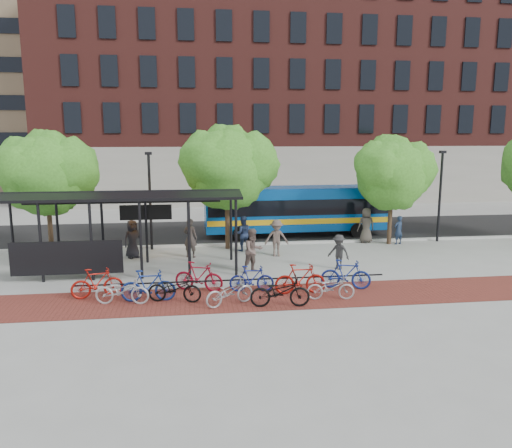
{
  "coord_description": "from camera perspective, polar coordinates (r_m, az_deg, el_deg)",
  "views": [
    {
      "loc": [
        -4.84,
        -22.67,
        6.01
      ],
      "look_at": [
        -1.69,
        1.61,
        1.6
      ],
      "focal_mm": 35.0,
      "sensor_mm": 36.0,
      "label": 1
    }
  ],
  "objects": [
    {
      "name": "bike_11",
      "position": [
        20.01,
        10.23,
        -5.68
      ],
      "size": [
        2.03,
        1.12,
        1.18
      ],
      "primitive_type": "imported",
      "rotation": [
        0.0,
        0.0,
        1.26
      ],
      "color": "navy",
      "rests_on": "ground"
    },
    {
      "name": "pedestrian_7",
      "position": [
        28.67,
        15.97,
        -0.67
      ],
      "size": [
        0.68,
        0.56,
        1.59
      ],
      "primitive_type": "imported",
      "rotation": [
        0.0,
        0.0,
        3.5
      ],
      "color": "#1E2D47",
      "rests_on": "ground"
    },
    {
      "name": "bike_5",
      "position": [
        19.53,
        -6.56,
        -5.98
      ],
      "size": [
        2.02,
        1.2,
        1.17
      ],
      "primitive_type": "imported",
      "rotation": [
        0.0,
        0.0,
        1.21
      ],
      "color": "maroon",
      "rests_on": "ground"
    },
    {
      "name": "bike_4",
      "position": [
        18.42,
        -9.29,
        -7.28
      ],
      "size": [
        2.06,
        1.09,
        1.03
      ],
      "primitive_type": "imported",
      "rotation": [
        0.0,
        0.0,
        1.35
      ],
      "color": "black",
      "rests_on": "ground"
    },
    {
      "name": "bike_7",
      "position": [
        19.35,
        -0.5,
        -6.27
      ],
      "size": [
        1.77,
        0.66,
        1.04
      ],
      "primitive_type": "imported",
      "rotation": [
        0.0,
        0.0,
        1.47
      ],
      "color": "navy",
      "rests_on": "ground"
    },
    {
      "name": "building_brick",
      "position": [
        51.04,
        9.85,
        14.55
      ],
      "size": [
        55.0,
        14.0,
        20.0
      ],
      "primitive_type": "cube",
      "color": "#5C2420",
      "rests_on": "ground"
    },
    {
      "name": "bike_2",
      "position": [
        18.6,
        -15.06,
        -7.35
      ],
      "size": [
        2.01,
        0.93,
        1.02
      ],
      "primitive_type": "imported",
      "rotation": [
        0.0,
        0.0,
        1.43
      ],
      "color": "#AAAAAD",
      "rests_on": "ground"
    },
    {
      "name": "bike_6",
      "position": [
        17.91,
        -3.04,
        -7.74
      ],
      "size": [
        1.99,
        1.38,
        0.99
      ],
      "primitive_type": "imported",
      "rotation": [
        0.0,
        0.0,
        2.0
      ],
      "color": "gray",
      "rests_on": "ground"
    },
    {
      "name": "brick_strip",
      "position": [
        18.87,
        1.67,
        -8.35
      ],
      "size": [
        24.0,
        3.0,
        0.01
      ],
      "primitive_type": "cube",
      "color": "maroon",
      "rests_on": "ground"
    },
    {
      "name": "asphalt_street",
      "position": [
        31.62,
        1.54,
        -0.74
      ],
      "size": [
        160.0,
        8.0,
        0.01
      ],
      "primitive_type": "cube",
      "color": "black",
      "rests_on": "ground"
    },
    {
      "name": "bus_shelter",
      "position": [
        22.63,
        -15.7,
        2.18
      ],
      "size": [
        10.6,
        3.07,
        3.6
      ],
      "color": "black",
      "rests_on": "ground"
    },
    {
      "name": "pedestrian_9",
      "position": [
        22.76,
        9.43,
        -3.17
      ],
      "size": [
        1.16,
        1.13,
        1.59
      ],
      "primitive_type": "imported",
      "rotation": [
        0.0,
        0.0,
        5.54
      ],
      "color": "#2A2A2A",
      "rests_on": "ground"
    },
    {
      "name": "tree_b",
      "position": [
        26.13,
        -3.16,
        6.79
      ],
      "size": [
        5.15,
        4.2,
        6.47
      ],
      "color": "#382619",
      "rests_on": "ground"
    },
    {
      "name": "pedestrian_0",
      "position": [
        25.23,
        -13.93,
        -1.67
      ],
      "size": [
        1.1,
        1.01,
        1.89
      ],
      "primitive_type": "imported",
      "rotation": [
        0.0,
        0.0,
        0.57
      ],
      "color": "black",
      "rests_on": "ground"
    },
    {
      "name": "lamp_post_left",
      "position": [
        26.56,
        -12.02,
        2.93
      ],
      "size": [
        0.35,
        0.2,
        5.12
      ],
      "color": "black",
      "rests_on": "ground"
    },
    {
      "name": "bike_9",
      "position": [
        19.15,
        5.07,
        -6.28
      ],
      "size": [
        1.96,
        0.57,
        1.18
      ],
      "primitive_type": "imported",
      "rotation": [
        0.0,
        0.0,
        1.56
      ],
      "color": "maroon",
      "rests_on": "ground"
    },
    {
      "name": "bike_8",
      "position": [
        17.72,
        2.76,
        -7.73
      ],
      "size": [
        2.16,
        0.9,
        1.11
      ],
      "primitive_type": "imported",
      "rotation": [
        0.0,
        0.0,
        1.49
      ],
      "color": "black",
      "rests_on": "ground"
    },
    {
      "name": "bike_3",
      "position": [
        18.64,
        -12.21,
        -6.91
      ],
      "size": [
        1.99,
        0.58,
        1.19
      ],
      "primitive_type": "imported",
      "rotation": [
        0.0,
        0.0,
        1.56
      ],
      "color": "navy",
      "rests_on": "ground"
    },
    {
      "name": "pedestrian_6",
      "position": [
        28.62,
        12.47,
        -0.15
      ],
      "size": [
        0.97,
        0.64,
        1.97
      ],
      "primitive_type": "imported",
      "rotation": [
        0.0,
        0.0,
        3.15
      ],
      "color": "#413B34",
      "rests_on": "ground"
    },
    {
      "name": "tree_c",
      "position": [
        28.29,
        15.43,
        5.88
      ],
      "size": [
        4.66,
        3.8,
        5.92
      ],
      "color": "#382619",
      "rests_on": "ground"
    },
    {
      "name": "bus",
      "position": [
        29.93,
        4.58,
        1.86
      ],
      "size": [
        10.89,
        2.74,
        2.93
      ],
      "rotation": [
        0.0,
        0.0,
        0.02
      ],
      "color": "#084795",
      "rests_on": "ground"
    },
    {
      "name": "pedestrian_1",
      "position": [
        24.82,
        -7.52,
        -1.58
      ],
      "size": [
        0.84,
        0.71,
        1.95
      ],
      "primitive_type": "imported",
      "rotation": [
        0.0,
        0.0,
        2.73
      ],
      "color": "#3B322F",
      "rests_on": "ground"
    },
    {
      "name": "pedestrian_3",
      "position": [
        24.85,
        2.37,
        -1.61
      ],
      "size": [
        1.23,
        0.75,
        1.84
      ],
      "primitive_type": "imported",
      "rotation": [
        0.0,
        0.0,
        -0.06
      ],
      "color": "brown",
      "rests_on": "ground"
    },
    {
      "name": "curb",
      "position": [
        27.75,
        2.83,
        -2.18
      ],
      "size": [
        160.0,
        0.25,
        0.12
      ],
      "primitive_type": "cube",
      "color": "#B7B7B2",
      "rests_on": "ground"
    },
    {
      "name": "pedestrian_2",
      "position": [
        25.98,
        -1.53,
        -1.09
      ],
      "size": [
        0.93,
        0.75,
        1.84
      ],
      "primitive_type": "imported",
      "rotation": [
        0.0,
        0.0,
        3.2
      ],
      "color": "#212E4E",
      "rests_on": "ground"
    },
    {
      "name": "ground",
      "position": [
        23.94,
        4.52,
        -4.36
      ],
      "size": [
        160.0,
        160.0,
        0.0
      ],
      "primitive_type": "plane",
      "color": "#9E9E99",
      "rests_on": "ground"
    },
    {
      "name": "bike_rack_rail",
      "position": [
        19.58,
        -2.54,
        -7.68
      ],
      "size": [
        12.0,
        0.05,
        0.95
      ],
      "primitive_type": "cube",
      "color": "black",
      "rests_on": "ground"
    },
    {
      "name": "tree_a",
      "position": [
        27.02,
        -22.66,
        5.67
      ],
      "size": [
        4.9,
        4.0,
        6.18
      ],
      "color": "#382619",
      "rests_on": "ground"
    },
    {
      "name": "pedestrian_8",
      "position": [
        21.91,
        -0.31,
        -3.06
      ],
      "size": [
        1.19,
        1.1,
        1.96
      ],
      "primitive_type": "imported",
      "rotation": [
        0.0,
        0.0,
        0.48
      ],
      "color": "brown",
      "rests_on": "ground"
    },
    {
      "name": "building_tower",
      "position": [
        64.28,
        -18.22,
        17.76
      ],
      "size": [
        22.0,
        22.0,
        30.0
      ],
      "primitive_type": "cube",
      "color": "#7A664C",
      "rests_on": "ground"
    },
    {
      "name": "bike_1",
      "position": [
        19.57,
        -17.72,
        -6.44
      ],
      "size": [
        1.96,
        0.95,
        1.13
      ],
      "primitive_type": "imported",
      "rotation": [
        0.0,
        0.0,
        1.8
      ],
      "color": "#9D160E",
      "rests_on": "ground"
    },
    {
      "name": "lamp_post_right",
      "position": [
        29.87,
        20.3,
        3.3
      ],
      "size": [
        0.35,
        0.2,
        5.12
      ],
      "color": "black",
      "rests_on": "ground"
    },
    {
      "name": "bike_10",
      "position": [
        18.68,
        8.53,
        -7.18
      ],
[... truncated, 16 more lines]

